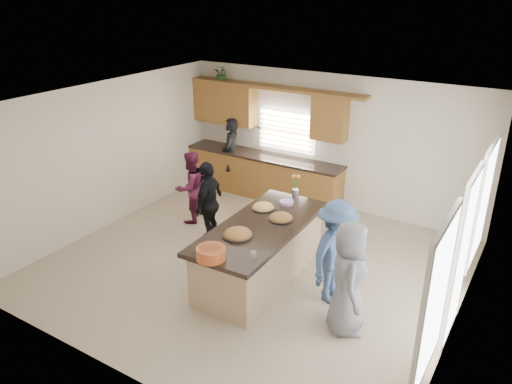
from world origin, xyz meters
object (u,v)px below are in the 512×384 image
Objects in this scene: salad_bowl at (211,253)px; woman_left_back at (231,155)px; woman_left_mid at (191,187)px; woman_left_front at (209,203)px; island at (261,253)px; woman_right_front at (348,278)px; woman_right_back at (336,252)px.

woman_left_back reaches higher than salad_bowl.
woman_left_mid is 0.99m from woman_left_front.
woman_right_front is (1.67, -0.50, 0.36)m from island.
woman_left_front is (-1.42, 0.54, 0.33)m from island.
island is 2.51m from woman_left_mid.
woman_left_mid is (-2.20, 2.31, -0.32)m from salad_bowl.
island is at bearing 46.74° from woman_right_front.
woman_left_back is (-2.47, 4.09, -0.20)m from salad_bowl.
woman_left_front is at bearing 71.49° from woman_left_mid.
woman_left_front reaches higher than woman_left_mid.
salad_bowl is 0.25× the size of woman_right_front.
woman_left_front is 3.26m from woman_right_front.
woman_right_back reaches higher than salad_bowl.
woman_left_mid reaches higher than salad_bowl.
woman_left_back is 1.81m from woman_left_mid.
salad_bowl is at bearing 11.59° from woman_left_back.
woman_right_front is (1.71, 0.73, -0.23)m from salad_bowl.
woman_right_back is at bearing 33.81° from woman_left_back.
woman_left_mid is at bearing 153.10° from island.
woman_left_back is 2.57m from woman_left_front.
woman_right_back is (1.25, 0.06, 0.36)m from island.
woman_left_mid is at bearing 81.33° from woman_right_back.
island is 1.56m from woman_left_front.
woman_right_front is at bearing -135.43° from woman_right_back.
woman_left_front is at bearing 127.74° from salad_bowl.
salad_bowl is 0.26× the size of woman_left_front.
woman_left_back is 1.16× the size of woman_left_mid.
salad_bowl reaches higher than island.
salad_bowl is at bearing 142.35° from woman_right_back.
woman_right_back reaches higher than woman_left_front.
woman_left_back is 4.70m from woman_right_back.
woman_right_back is (3.50, -1.02, 0.09)m from woman_left_mid.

